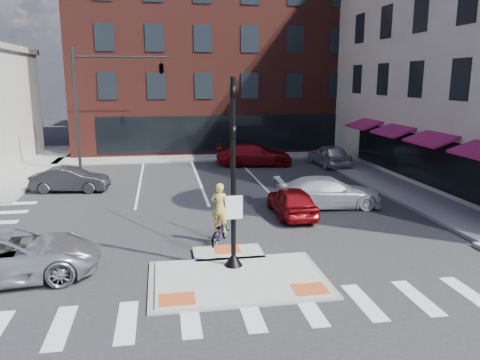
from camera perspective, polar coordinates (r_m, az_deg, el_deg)
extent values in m
plane|color=#28282B|center=(15.10, -0.56, -11.35)|extent=(120.00, 120.00, 0.00)
cube|color=gray|center=(14.63, -0.24, -12.02)|extent=(5.40, 3.60, 0.06)
cube|color=#A8A8A3|center=(14.62, -0.24, -11.91)|extent=(5.00, 3.20, 0.12)
cube|color=#A8A8A3|center=(16.54, -1.44, -8.96)|extent=(2.40, 1.40, 0.12)
cube|color=#CD4E24|center=(13.35, -7.70, -14.20)|extent=(1.00, 0.80, 0.01)
cube|color=#CD4E24|center=(13.95, 8.51, -13.00)|extent=(1.00, 0.80, 0.01)
cube|color=#CD4E24|center=(16.79, -1.59, -8.40)|extent=(0.90, 0.90, 0.01)
cube|color=gray|center=(35.31, -23.96, 1.47)|extent=(3.00, 20.00, 0.15)
cube|color=gray|center=(27.63, 18.64, -0.87)|extent=(3.00, 24.00, 0.15)
cube|color=gray|center=(36.52, -1.36, 2.86)|extent=(26.00, 3.00, 0.15)
cube|color=#4B1C17|center=(45.97, -3.26, 14.06)|extent=(24.00, 18.00, 15.00)
cube|color=black|center=(37.27, -1.59, 5.72)|extent=(20.00, 0.12, 2.80)
cube|color=black|center=(27.92, 21.04, 2.49)|extent=(0.12, 16.00, 2.60)
cube|color=#A41559|center=(27.39, 19.99, 5.25)|extent=(1.46, 3.00, 0.58)
cube|color=#A41559|center=(32.71, 14.84, 6.61)|extent=(1.46, 3.00, 0.58)
cube|color=slate|center=(65.69, -11.43, 11.12)|extent=(10.00, 12.00, 10.00)
cube|color=brown|center=(68.58, -0.25, 12.23)|extent=(12.00, 12.00, 12.00)
cone|color=black|center=(15.33, -0.80, -9.58)|extent=(0.60, 0.60, 0.45)
cylinder|color=black|center=(14.51, -0.83, 0.95)|extent=(0.16, 0.16, 5.80)
cube|color=white|center=(14.65, -0.75, -3.37)|extent=(0.55, 0.04, 0.75)
imported|color=black|center=(14.25, -0.86, 9.26)|extent=(0.18, 0.22, 1.10)
imported|color=black|center=(14.36, -0.85, 4.47)|extent=(0.18, 0.22, 1.10)
cylinder|color=black|center=(32.17, -19.33, 7.94)|extent=(0.20, 0.20, 8.00)
cylinder|color=black|center=(31.77, -14.27, 14.35)|extent=(6.00, 0.14, 0.14)
imported|color=black|center=(31.67, -9.58, 13.47)|extent=(0.48, 2.24, 0.90)
imported|color=#B1B4B9|center=(16.08, -26.56, -8.27)|extent=(5.78, 3.25, 1.53)
imported|color=maroon|center=(21.07, 6.32, -2.58)|extent=(1.60, 3.97, 1.35)
imported|color=white|center=(22.70, 10.70, -1.48)|extent=(5.17, 2.34, 1.47)
imported|color=#25252A|center=(27.07, -19.98, 0.06)|extent=(4.20, 1.94, 1.34)
imported|color=silver|center=(33.60, 10.85, 3.01)|extent=(2.01, 4.57, 1.53)
imported|color=maroon|center=(33.10, 1.73, 3.10)|extent=(5.56, 2.76, 1.55)
imported|color=#3F3F44|center=(17.58, -2.45, -6.19)|extent=(1.37, 1.95, 0.97)
imported|color=#DDBE4E|center=(17.32, -2.48, -3.38)|extent=(0.80, 0.69, 1.86)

